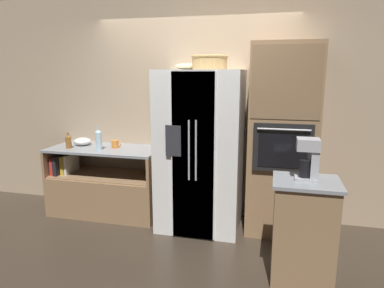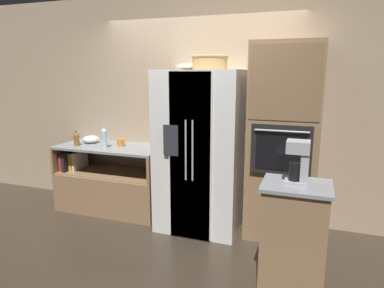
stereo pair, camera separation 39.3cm
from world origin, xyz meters
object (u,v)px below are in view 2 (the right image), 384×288
object	(u,v)px
refrigerator	(201,151)
mixing_bowl	(91,139)
wall_oven	(284,143)
bottle_tall	(77,139)
mug	(121,142)
wicker_basket	(210,62)
fruit_bowl	(189,66)
coffee_maker	(300,160)
bottle_short	(104,137)

from	to	relation	value
refrigerator	mixing_bowl	world-z (taller)	refrigerator
refrigerator	wall_oven	xyz separation A→B (m)	(0.92, 0.09, 0.15)
refrigerator	bottle_tall	world-z (taller)	refrigerator
bottle_tall	mug	xyz separation A→B (m)	(0.56, 0.17, -0.04)
refrigerator	wicker_basket	xyz separation A→B (m)	(0.10, -0.03, 1.02)
wicker_basket	fruit_bowl	world-z (taller)	wicker_basket
coffee_maker	wall_oven	bearing A→B (deg)	102.30
fruit_bowl	bottle_tall	xyz separation A→B (m)	(-1.53, -0.14, -0.93)
mug	fruit_bowl	bearing A→B (deg)	-1.40
wicker_basket	bottle_short	xyz separation A→B (m)	(-1.39, -0.02, -0.93)
mug	bottle_short	bearing A→B (deg)	-133.02
bottle_short	mug	distance (m)	0.23
coffee_maker	fruit_bowl	bearing A→B (deg)	144.10
refrigerator	fruit_bowl	size ratio (longest dim) A/B	6.43
refrigerator	bottle_short	bearing A→B (deg)	-177.85
refrigerator	mug	world-z (taller)	refrigerator
wicker_basket	bottle_short	bearing A→B (deg)	-179.08
bottle_short	mixing_bowl	bearing A→B (deg)	149.79
bottle_tall	bottle_short	xyz separation A→B (m)	(0.42, 0.01, 0.04)
bottle_short	coffee_maker	xyz separation A→B (m)	(2.43, -0.82, 0.12)
wall_oven	bottle_tall	bearing A→B (deg)	-176.74
refrigerator	wicker_basket	world-z (taller)	wicker_basket
mug	coffee_maker	distance (m)	2.49
refrigerator	coffee_maker	bearing A→B (deg)	-37.50
mug	coffee_maker	size ratio (longest dim) A/B	0.35
wall_oven	bottle_short	distance (m)	2.22
coffee_maker	wicker_basket	bearing A→B (deg)	140.75
bottle_tall	bottle_short	size ratio (longest dim) A/B	0.65
wall_oven	bottle_tall	size ratio (longest dim) A/B	10.69
mixing_bowl	coffee_maker	xyz separation A→B (m)	(2.78, -1.03, 0.20)
wall_oven	mixing_bowl	xyz separation A→B (m)	(-2.57, 0.07, -0.15)
bottle_short	wicker_basket	bearing A→B (deg)	0.92
refrigerator	bottle_short	size ratio (longest dim) A/B	6.03
refrigerator	fruit_bowl	xyz separation A→B (m)	(-0.18, 0.08, 0.97)
wicker_basket	bottle_short	size ratio (longest dim) A/B	1.31
wall_oven	bottle_short	size ratio (longest dim) A/B	6.96
bottle_tall	bottle_short	bearing A→B (deg)	1.59
wall_oven	mixing_bowl	world-z (taller)	wall_oven
fruit_bowl	coffee_maker	world-z (taller)	fruit_bowl
mixing_bowl	refrigerator	bearing A→B (deg)	-5.47
fruit_bowl	coffee_maker	distance (m)	1.80
wall_oven	mug	bearing A→B (deg)	179.52
bottle_tall	wicker_basket	bearing A→B (deg)	1.07
fruit_bowl	mug	bearing A→B (deg)	178.60
wicker_basket	coffee_maker	xyz separation A→B (m)	(1.03, -0.84, -0.82)
wall_oven	wicker_basket	size ratio (longest dim) A/B	5.31
wicker_basket	fruit_bowl	xyz separation A→B (m)	(-0.28, 0.11, -0.05)
refrigerator	mug	bearing A→B (deg)	174.67
wall_oven	bottle_short	xyz separation A→B (m)	(-2.22, -0.14, -0.06)
wall_oven	coffee_maker	world-z (taller)	wall_oven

